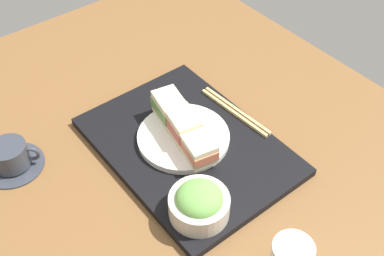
{
  "coord_description": "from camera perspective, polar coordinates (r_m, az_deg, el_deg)",
  "views": [
    {
      "loc": [
        -54.8,
        46.05,
        79.65
      ],
      "look_at": [
        3.39,
        0.09,
        5.0
      ],
      "focal_mm": 45.13,
      "sensor_mm": 36.0,
      "label": 1
    }
  ],
  "objects": [
    {
      "name": "chopsticks_pair",
      "position": [
        1.14,
        5.14,
        1.98
      ],
      "size": [
        21.0,
        3.22,
        0.7
      ],
      "color": "tan",
      "rests_on": "serving_tray"
    },
    {
      "name": "sandwich_middle",
      "position": [
        1.04,
        -1.04,
        0.28
      ],
      "size": [
        9.01,
        7.21,
        5.75
      ],
      "color": "beige",
      "rests_on": "sandwich_plate"
    },
    {
      "name": "salad_bowl",
      "position": [
        0.92,
        0.85,
        -8.86
      ],
      "size": [
        11.79,
        11.79,
        7.01
      ],
      "color": "beige",
      "rests_on": "serving_tray"
    },
    {
      "name": "coffee_cup",
      "position": [
        1.09,
        -20.58,
        -3.27
      ],
      "size": [
        13.18,
        13.18,
        6.07
      ],
      "color": "#333842",
      "rests_on": "ground_plane"
    },
    {
      "name": "sandwich_far",
      "position": [
        1.09,
        -2.66,
        2.47
      ],
      "size": [
        9.36,
        7.46,
        5.68
      ],
      "color": "beige",
      "rests_on": "sandwich_plate"
    },
    {
      "name": "ground_plane",
      "position": [
        1.08,
        1.15,
        -3.4
      ],
      "size": [
        140.0,
        100.0,
        3.0
      ],
      "primitive_type": "cube",
      "color": "brown"
    },
    {
      "name": "sandwich_plate",
      "position": [
        1.07,
        -1.02,
        -1.08
      ],
      "size": [
        20.45,
        20.45,
        1.4
      ],
      "primitive_type": "cylinder",
      "color": "white",
      "rests_on": "serving_tray"
    },
    {
      "name": "serving_tray",
      "position": [
        1.07,
        -0.5,
        -2.12
      ],
      "size": [
        45.6,
        33.1,
        1.87
      ],
      "primitive_type": "cube",
      "color": "black",
      "rests_on": "ground_plane"
    },
    {
      "name": "sandwich_near",
      "position": [
        1.0,
        0.71,
        -2.29
      ],
      "size": [
        9.22,
        7.2,
        4.81
      ],
      "color": "beige",
      "rests_on": "sandwich_plate"
    }
  ]
}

